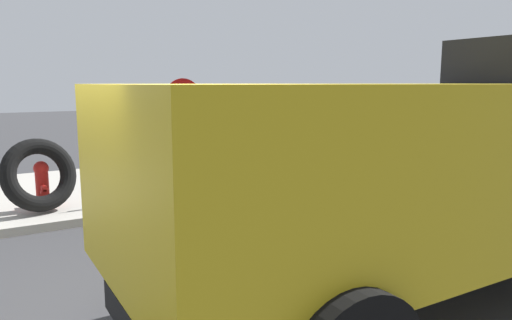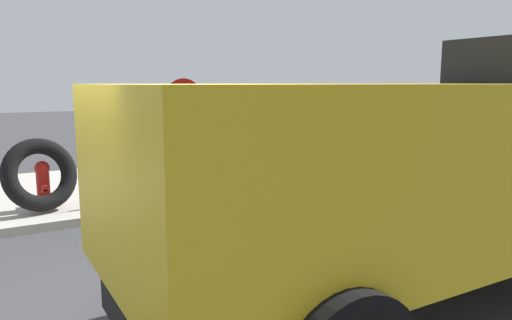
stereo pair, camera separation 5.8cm
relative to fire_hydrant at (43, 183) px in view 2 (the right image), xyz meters
The scene contains 5 objects.
sidewalk_curb 1.61m from the fire_hydrant, 75.98° to the left, with size 36.00×5.00×0.15m, color #ADA89E.
fire_hydrant is the anchor object (origin of this frame).
loose_tire 0.32m from the fire_hydrant, 105.91° to the right, with size 1.31×1.31×0.28m, color black.
stop_sign 2.86m from the fire_hydrant, 10.13° to the right, with size 0.76×0.08×2.35m.
dump_truck_yellow 6.91m from the fire_hydrant, 59.63° to the right, with size 7.04×2.89×3.00m.
Camera 2 is at (-1.43, -4.30, 2.41)m, focal length 33.85 mm.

